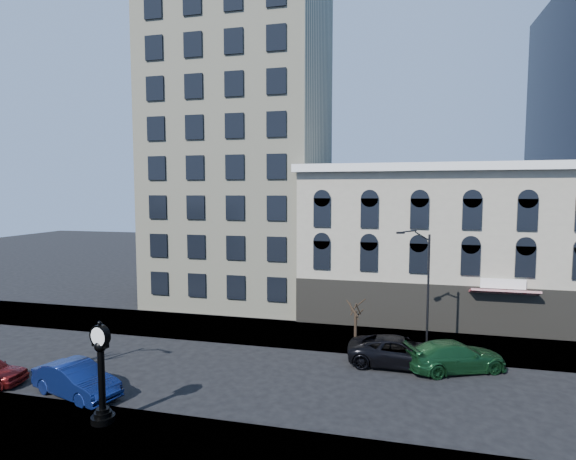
# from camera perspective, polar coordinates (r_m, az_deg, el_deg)

# --- Properties ---
(ground) EXTENTS (160.00, 160.00, 0.00)m
(ground) POSITION_cam_1_polar(r_m,az_deg,el_deg) (26.79, -6.51, -17.95)
(ground) COLOR black
(ground) RESTS_ON ground
(sidewalk_far) EXTENTS (160.00, 6.00, 0.12)m
(sidewalk_far) POSITION_cam_1_polar(r_m,az_deg,el_deg) (33.93, -1.73, -12.85)
(sidewalk_far) COLOR gray
(sidewalk_far) RESTS_ON ground
(sidewalk_near) EXTENTS (160.00, 6.00, 0.12)m
(sidewalk_near) POSITION_cam_1_polar(r_m,az_deg,el_deg) (20.25, -15.21, -25.93)
(sidewalk_near) COLOR gray
(sidewalk_near) RESTS_ON ground
(cream_tower) EXTENTS (15.90, 15.40, 42.50)m
(cream_tower) POSITION_cam_1_polar(r_m,az_deg,el_deg) (45.44, -5.75, 16.17)
(cream_tower) COLOR beige
(cream_tower) RESTS_ON ground
(victorian_row) EXTENTS (22.60, 11.19, 12.50)m
(victorian_row) POSITION_cam_1_polar(r_m,az_deg,el_deg) (39.44, 18.53, -1.78)
(victorian_row) COLOR #A59D88
(victorian_row) RESTS_ON ground
(street_clock) EXTENTS (1.04, 1.04, 4.60)m
(street_clock) POSITION_cam_1_polar(r_m,az_deg,el_deg) (22.50, -22.60, -16.81)
(street_clock) COLOR black
(street_clock) RESTS_ON sidewalk_near
(street_lamp_far) EXTENTS (1.98, 0.96, 8.05)m
(street_lamp_far) POSITION_cam_1_polar(r_m,az_deg,el_deg) (29.28, 16.42, -3.55)
(street_lamp_far) COLOR black
(street_lamp_far) RESTS_ON sidewalk_far
(bare_tree_far) EXTENTS (1.97, 1.97, 3.38)m
(bare_tree_far) POSITION_cam_1_polar(r_m,az_deg,el_deg) (31.57, 8.61, -9.34)
(bare_tree_far) COLOR #2D2116
(bare_tree_far) RESTS_ON sidewalk_far
(car_near_b) EXTENTS (5.40, 3.19, 1.68)m
(car_near_b) POSITION_cam_1_polar(r_m,az_deg,el_deg) (26.39, -25.29, -16.79)
(car_near_b) COLOR #0C194C
(car_near_b) RESTS_ON ground
(car_far_a) EXTENTS (6.18, 2.98, 1.70)m
(car_far_a) POSITION_cam_1_polar(r_m,az_deg,el_deg) (28.57, 13.98, -14.77)
(car_far_a) COLOR black
(car_far_a) RESTS_ON ground
(car_far_b) EXTENTS (6.36, 4.62, 1.71)m
(car_far_b) POSITION_cam_1_polar(r_m,az_deg,el_deg) (28.78, 20.44, -14.77)
(car_far_b) COLOR #143F1E
(car_far_b) RESTS_ON ground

